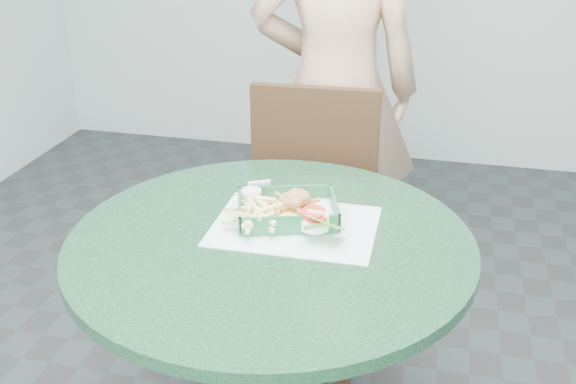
% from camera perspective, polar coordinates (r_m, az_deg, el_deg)
% --- Properties ---
extents(cafe_table, '(0.98, 0.98, 0.75)m').
position_cam_1_polar(cafe_table, '(1.72, -1.43, -9.39)').
color(cafe_table, black).
rests_on(cafe_table, floor).
extents(dining_chair, '(0.44, 0.44, 0.93)m').
position_cam_1_polar(dining_chair, '(2.28, 1.62, -1.48)').
color(dining_chair, '#3A2615').
rests_on(dining_chair, floor).
extents(diner_person, '(0.76, 0.56, 1.92)m').
position_cam_1_polar(diner_person, '(2.45, 4.12, 10.98)').
color(diner_person, tan).
rests_on(diner_person, floor).
extents(placemat, '(0.40, 0.30, 0.00)m').
position_cam_1_polar(placemat, '(1.68, 0.58, -3.50)').
color(placemat, silver).
rests_on(placemat, cafe_table).
extents(food_basket, '(0.25, 0.18, 0.05)m').
position_cam_1_polar(food_basket, '(1.71, -0.05, -2.44)').
color(food_basket, '#206039').
rests_on(food_basket, placemat).
extents(crab_sandwich, '(0.11, 0.11, 0.07)m').
position_cam_1_polar(crab_sandwich, '(1.68, 0.45, -1.58)').
color(crab_sandwich, '#EFCF4E').
rests_on(crab_sandwich, food_basket).
extents(fries_pile, '(0.12, 0.13, 0.05)m').
position_cam_1_polar(fries_pile, '(1.69, -2.94, -1.81)').
color(fries_pile, '#FDEE9C').
rests_on(fries_pile, food_basket).
extents(sauce_ramekin, '(0.05, 0.05, 0.03)m').
position_cam_1_polar(sauce_ramekin, '(1.75, -2.50, -0.46)').
color(sauce_ramekin, silver).
rests_on(sauce_ramekin, food_basket).
extents(garnish_cup, '(0.11, 0.10, 0.04)m').
position_cam_1_polar(garnish_cup, '(1.61, 1.61, -3.36)').
color(garnish_cup, white).
rests_on(garnish_cup, food_basket).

